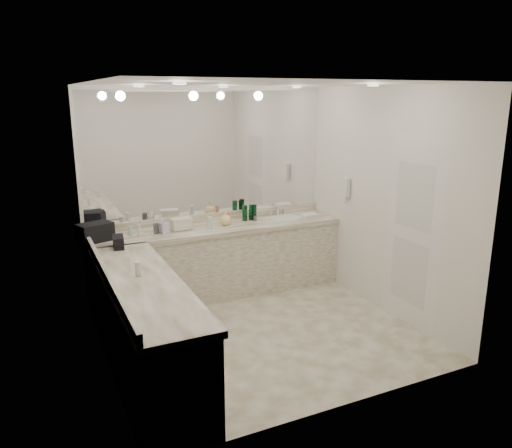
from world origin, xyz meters
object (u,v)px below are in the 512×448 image
wall_phone (346,188)px  cream_cosmetic_case (181,224)px  soap_bottle_b (164,226)px  soap_bottle_c (226,218)px  soap_bottle_a (162,224)px  hand_towel (309,216)px  sink (285,219)px  black_toiletry_bag (95,232)px

wall_phone → cream_cosmetic_case: 2.13m
cream_cosmetic_case → soap_bottle_b: bearing=-167.5°
soap_bottle_b → soap_bottle_c: (0.80, 0.05, -0.00)m
wall_phone → soap_bottle_a: bearing=167.2°
soap_bottle_a → cream_cosmetic_case: bearing=2.6°
hand_towel → wall_phone: bearing=-56.8°
sink → wall_phone: 0.91m
cream_cosmetic_case → hand_towel: (1.75, -0.10, -0.05)m
soap_bottle_a → soap_bottle_b: bearing=-73.8°
cream_cosmetic_case → hand_towel: cream_cosmetic_case is taller
soap_bottle_a → sink: bearing=-0.5°
sink → black_toiletry_bag: size_ratio=1.19×
black_toiletry_bag → soap_bottle_a: size_ratio=1.77×
hand_towel → soap_bottle_c: (-1.17, 0.08, 0.07)m
wall_phone → hand_towel: size_ratio=1.04×
wall_phone → soap_bottle_a: wall_phone is taller
hand_towel → cream_cosmetic_case: bearing=176.6°
soap_bottle_a → soap_bottle_c: size_ratio=1.12×
black_toiletry_bag → cream_cosmetic_case: black_toiletry_bag is taller
wall_phone → cream_cosmetic_case: size_ratio=1.01×
cream_cosmetic_case → soap_bottle_a: 0.25m
wall_phone → soap_bottle_b: wall_phone is taller
hand_towel → soap_bottle_c: bearing=175.9°
black_toiletry_bag → soap_bottle_a: black_toiletry_bag is taller
cream_cosmetic_case → soap_bottle_c: size_ratio=1.28×
hand_towel → soap_bottle_b: 1.98m
cream_cosmetic_case → soap_bottle_a: soap_bottle_a is taller
wall_phone → sink: bearing=140.4°
soap_bottle_a → wall_phone: bearing=-12.8°
wall_phone → soap_bottle_b: size_ratio=1.29×
sink → wall_phone: (0.61, -0.50, 0.46)m
sink → black_toiletry_bag: 2.44m
cream_cosmetic_case → soap_bottle_c: bearing=-6.0°
black_toiletry_bag → hand_towel: bearing=-1.0°
wall_phone → soap_bottle_c: wall_phone is taller
wall_phone → hand_towel: (-0.28, 0.42, -0.43)m
wall_phone → soap_bottle_c: 1.58m
sink → soap_bottle_a: soap_bottle_a is taller
cream_cosmetic_case → soap_bottle_c: (0.57, -0.02, 0.02)m
hand_towel → soap_bottle_a: soap_bottle_a is taller
cream_cosmetic_case → soap_bottle_a: bearing=178.6°
sink → cream_cosmetic_case: (-1.42, 0.03, 0.07)m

